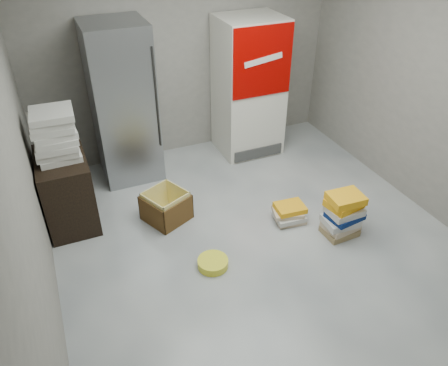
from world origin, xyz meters
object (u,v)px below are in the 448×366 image
wood_shelf (67,190)px  cardboard_box (166,208)px  steel_fridge (123,104)px  coke_cooler (249,87)px  phonebook_stack_main (343,215)px

wood_shelf → cardboard_box: bearing=-21.7°
steel_fridge → coke_cooler: (1.65, -0.01, -0.05)m
coke_cooler → cardboard_box: 2.03m
wood_shelf → cardboard_box: size_ratio=1.41×
steel_fridge → cardboard_box: steel_fridge is taller
phonebook_stack_main → cardboard_box: 1.89m
steel_fridge → coke_cooler: 1.65m
steel_fridge → coke_cooler: steel_fridge is taller
steel_fridge → cardboard_box: (0.13, -1.11, -0.81)m
coke_cooler → wood_shelf: bearing=-163.7°
phonebook_stack_main → cardboard_box: (-1.62, 0.98, -0.11)m
phonebook_stack_main → cardboard_box: bearing=146.9°
steel_fridge → coke_cooler: bearing=-0.2°
wood_shelf → steel_fridge: bearing=41.3°
phonebook_stack_main → coke_cooler: bearing=90.8°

